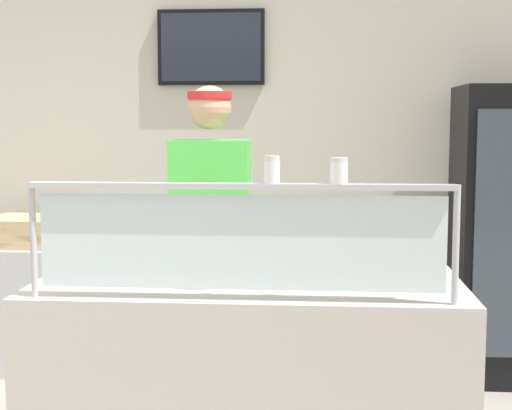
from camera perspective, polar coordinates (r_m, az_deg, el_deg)
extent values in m
cube|color=beige|center=(5.21, 1.60, 3.62)|extent=(6.11, 0.08, 2.70)
cube|color=black|center=(5.21, -3.36, 11.65)|extent=(0.72, 0.04, 0.50)
cube|color=#1E2333|center=(5.19, -3.40, 11.67)|extent=(0.67, 0.01, 0.45)
cube|color=#BCB7B2|center=(3.22, -0.55, -13.98)|extent=(1.71, 0.80, 0.95)
cylinder|color=#B2B5BC|center=(2.89, -16.26, -2.50)|extent=(0.02, 0.02, 0.42)
cylinder|color=#B2B5BC|center=(2.75, 14.67, -2.91)|extent=(0.02, 0.02, 0.42)
cube|color=silver|center=(2.72, -1.20, -2.80)|extent=(1.45, 0.01, 0.34)
cube|color=#B2B5BC|center=(2.70, -1.21, 1.42)|extent=(1.51, 0.06, 0.02)
cylinder|color=#9EA0A8|center=(3.18, -3.99, -5.23)|extent=(0.51, 0.51, 0.01)
cylinder|color=tan|center=(3.18, -3.99, -4.96)|extent=(0.49, 0.49, 0.02)
cylinder|color=#D65B2D|center=(3.18, -4.00, -4.75)|extent=(0.43, 0.43, 0.01)
cube|color=#ADAFB7|center=(3.16, -4.40, -4.70)|extent=(0.11, 0.29, 0.01)
cylinder|color=white|center=(2.68, 1.20, 2.46)|extent=(0.06, 0.06, 0.08)
cylinder|color=white|center=(2.68, 1.20, 2.21)|extent=(0.05, 0.05, 0.05)
cylinder|color=silver|center=(2.68, 1.21, 3.50)|extent=(0.05, 0.05, 0.02)
cylinder|color=white|center=(2.68, 6.21, 2.36)|extent=(0.06, 0.06, 0.07)
cylinder|color=red|center=(2.68, 6.21, 2.13)|extent=(0.05, 0.05, 0.05)
cylinder|color=silver|center=(2.68, 6.22, 3.34)|extent=(0.06, 0.06, 0.02)
cylinder|color=#23232D|center=(3.88, -4.99, -10.45)|extent=(0.13, 0.13, 0.95)
cylinder|color=#23232D|center=(3.85, -1.71, -10.56)|extent=(0.13, 0.13, 0.95)
cube|color=#4CD14C|center=(3.72, -3.43, 0.63)|extent=(0.38, 0.21, 0.55)
sphere|color=tan|center=(3.70, -3.47, 7.26)|extent=(0.21, 0.21, 0.21)
cylinder|color=red|center=(3.70, -3.48, 8.16)|extent=(0.21, 0.21, 0.04)
cylinder|color=tan|center=(3.49, -0.99, -1.30)|extent=(0.08, 0.34, 0.08)
cube|color=black|center=(4.95, 18.35, -2.04)|extent=(0.65, 0.60, 1.80)
cylinder|color=green|center=(4.71, 16.73, -1.30)|extent=(0.06, 0.06, 0.20)
cylinder|color=green|center=(4.73, 17.85, -1.30)|extent=(0.06, 0.06, 0.20)
cube|color=#B7BABF|center=(5.20, -16.51, -7.23)|extent=(0.70, 0.55, 0.80)
cube|color=tan|center=(5.12, -16.60, -2.62)|extent=(0.47, 0.47, 0.04)
cube|color=tan|center=(5.11, -16.64, -2.12)|extent=(0.45, 0.45, 0.04)
cube|color=tan|center=(5.10, -16.65, -1.62)|extent=(0.47, 0.47, 0.04)
cube|color=tan|center=(5.10, -16.79, -1.12)|extent=(0.46, 0.46, 0.04)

